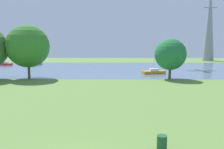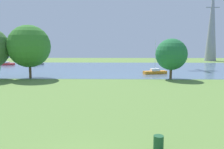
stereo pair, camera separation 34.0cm
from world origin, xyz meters
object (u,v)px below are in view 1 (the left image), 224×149
sailboat_red (4,64)px  sailboat_gray (34,63)px  litter_bin (162,142)px  tree_east_far (170,54)px  tree_east_near (28,46)px  sailboat_orange (154,72)px  electricity_pylon (210,23)px

sailboat_red → sailboat_gray: size_ratio=0.96×
litter_bin → tree_east_far: size_ratio=0.11×
sailboat_red → tree_east_far: tree_east_far is taller
tree_east_near → tree_east_far: (24.92, -0.52, -1.39)m
sailboat_red → tree_east_near: bearing=-56.9°
tree_east_near → sailboat_orange: bearing=16.1°
litter_bin → tree_east_far: bearing=75.5°
sailboat_orange → sailboat_gray: sailboat_orange is taller
litter_bin → sailboat_gray: (-27.56, 57.76, 0.06)m
sailboat_gray → electricity_pylon: electricity_pylon is taller
tree_east_far → sailboat_orange: bearing=101.9°
litter_bin → tree_east_far: tree_east_far is taller
litter_bin → tree_east_near: tree_east_near is taller
sailboat_gray → electricity_pylon: bearing=18.1°
sailboat_red → tree_east_near: 33.58m
sailboat_orange → tree_east_near: 24.90m
sailboat_gray → tree_east_far: tree_east_far is taller
litter_bin → tree_east_near: (-17.85, 27.94, 5.29)m
litter_bin → tree_east_near: size_ratio=0.08×
tree_east_far → sailboat_red: bearing=146.7°
sailboat_orange → electricity_pylon: size_ratio=0.24×
sailboat_red → tree_east_far: size_ratio=0.94×
sailboat_gray → litter_bin: bearing=-64.5°
tree_east_far → tree_east_near: bearing=178.8°
electricity_pylon → sailboat_orange: bearing=-123.6°
tree_east_near → tree_east_far: 24.96m
litter_bin → sailboat_orange: bearing=80.9°
litter_bin → tree_east_near: 33.58m
sailboat_orange → sailboat_red: size_ratio=1.05×
litter_bin → sailboat_gray: bearing=115.5°
litter_bin → electricity_pylon: bearing=66.2°
electricity_pylon → sailboat_gray: bearing=-161.9°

